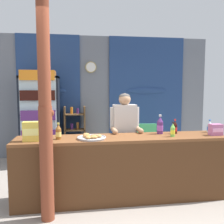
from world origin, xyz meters
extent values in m
plane|color=gray|center=(0.00, 1.15, 0.00)|extent=(7.48, 7.48, 0.00)
cube|color=slate|center=(0.00, 2.94, 1.39)|extent=(5.23, 0.12, 2.79)
cube|color=navy|center=(-1.17, 2.85, 1.64)|extent=(1.40, 0.04, 2.30)
ellipsoid|color=navy|center=(-1.17, 2.83, 1.52)|extent=(0.77, 0.10, 0.16)
cube|color=navy|center=(1.11, 2.85, 1.64)|extent=(1.81, 0.04, 2.30)
ellipsoid|color=navy|center=(1.11, 2.83, 1.52)|extent=(0.99, 0.10, 0.16)
cylinder|color=tan|center=(-0.22, 2.86, 2.07)|extent=(0.26, 0.03, 0.26)
cylinder|color=white|center=(-0.22, 2.84, 2.07)|extent=(0.22, 0.01, 0.22)
cube|color=beige|center=(0.44, 2.86, 1.73)|extent=(0.24, 0.02, 0.18)
cube|color=brown|center=(0.07, 0.46, 0.89)|extent=(3.01, 0.58, 0.04)
cube|color=#4E2E18|center=(0.07, 0.19, 0.43)|extent=(3.01, 0.04, 0.87)
cube|color=#4E2E18|center=(-1.40, 0.46, 0.43)|extent=(0.08, 0.52, 0.87)
cube|color=#4E2E18|center=(1.53, 0.46, 0.43)|extent=(0.08, 0.52, 0.87)
cylinder|color=brown|center=(-0.94, 0.01, 0.70)|extent=(0.16, 0.16, 1.39)
cylinder|color=brown|center=(-0.94, 0.01, 2.09)|extent=(0.15, 0.15, 1.39)
ellipsoid|color=brown|center=(-0.87, 0.01, 1.31)|extent=(0.06, 0.05, 0.08)
cube|color=black|center=(-1.32, 2.69, 0.92)|extent=(0.79, 0.04, 1.84)
cube|color=black|center=(-1.70, 2.41, 0.92)|extent=(0.04, 0.59, 1.84)
cube|color=black|center=(-0.95, 2.41, 0.92)|extent=(0.04, 0.59, 1.84)
cube|color=black|center=(-1.32, 2.41, 1.82)|extent=(0.79, 0.59, 0.04)
cube|color=black|center=(-1.32, 2.41, 0.04)|extent=(0.79, 0.59, 0.08)
cube|color=silver|center=(-1.32, 2.13, 0.97)|extent=(0.73, 0.02, 1.68)
cylinder|color=#B7B7BC|center=(-0.99, 2.10, 0.92)|extent=(0.02, 0.02, 0.40)
cube|color=silver|center=(-1.32, 2.41, 0.55)|extent=(0.71, 0.51, 0.02)
cube|color=#56286B|center=(-1.32, 2.30, 0.66)|extent=(0.67, 0.47, 0.20)
cube|color=silver|center=(-1.32, 2.41, 0.94)|extent=(0.71, 0.51, 0.02)
cube|color=#56286B|center=(-1.32, 2.30, 1.05)|extent=(0.67, 0.47, 0.20)
cube|color=silver|center=(-1.32, 2.41, 1.34)|extent=(0.71, 0.51, 0.02)
cube|color=black|center=(-1.32, 2.30, 1.45)|extent=(0.67, 0.47, 0.20)
cube|color=silver|center=(-1.32, 2.41, 1.74)|extent=(0.71, 0.51, 0.02)
cube|color=orange|center=(-1.32, 2.30, 1.85)|extent=(0.67, 0.47, 0.20)
cube|color=brown|center=(-0.83, 2.65, 0.59)|extent=(0.04, 0.28, 1.18)
cube|color=brown|center=(-0.39, 2.65, 0.59)|extent=(0.04, 0.28, 1.18)
cube|color=brown|center=(-0.61, 2.65, 1.00)|extent=(0.44, 0.28, 0.02)
cylinder|color=orange|center=(-0.67, 2.65, 1.09)|extent=(0.06, 0.06, 0.15)
cylinder|color=#56286B|center=(-0.54, 2.65, 1.08)|extent=(0.06, 0.06, 0.12)
cube|color=brown|center=(-0.61, 2.65, 0.65)|extent=(0.44, 0.28, 0.02)
cylinder|color=#56286B|center=(-0.67, 2.65, 0.73)|extent=(0.07, 0.07, 0.13)
cylinder|color=brown|center=(-0.54, 2.65, 0.74)|extent=(0.06, 0.06, 0.16)
cube|color=brown|center=(-0.61, 2.65, 0.30)|extent=(0.44, 0.28, 0.02)
cylinder|color=#75C64C|center=(-0.67, 2.65, 0.38)|extent=(0.06, 0.06, 0.15)
cylinder|color=#56286B|center=(-0.54, 2.65, 0.38)|extent=(0.05, 0.05, 0.14)
cube|color=#4CC675|center=(0.87, 2.13, 0.44)|extent=(0.48, 0.48, 0.04)
cube|color=#4CC675|center=(0.85, 1.94, 0.66)|extent=(0.42, 0.08, 0.40)
cylinder|color=#4CC675|center=(1.08, 2.31, 0.22)|extent=(0.04, 0.04, 0.44)
cylinder|color=#4CC675|center=(0.70, 2.34, 0.22)|extent=(0.04, 0.04, 0.44)
cylinder|color=#4CC675|center=(1.04, 1.93, 0.22)|extent=(0.04, 0.04, 0.44)
cylinder|color=#4CC675|center=(0.67, 1.96, 0.22)|extent=(0.04, 0.04, 0.44)
cube|color=#4CC675|center=(1.07, 2.12, 0.56)|extent=(0.07, 0.40, 0.03)
cube|color=#4CC675|center=(0.67, 2.15, 0.56)|extent=(0.07, 0.40, 0.03)
cylinder|color=#28282D|center=(0.11, 0.93, 0.41)|extent=(0.11, 0.11, 0.81)
cylinder|color=#28282D|center=(0.27, 0.93, 0.41)|extent=(0.11, 0.11, 0.81)
cube|color=#BCB7B2|center=(0.19, 0.93, 1.07)|extent=(0.37, 0.20, 0.52)
sphere|color=tan|center=(0.19, 0.93, 1.42)|extent=(0.19, 0.19, 0.19)
ellipsoid|color=#4C4742|center=(0.19, 0.94, 1.46)|extent=(0.18, 0.18, 0.10)
cylinder|color=#BCB7B2|center=(-0.01, 0.93, 1.12)|extent=(0.08, 0.08, 0.34)
cylinder|color=tan|center=(-0.01, 0.78, 0.95)|extent=(0.07, 0.26, 0.07)
sphere|color=tan|center=(-0.01, 0.65, 0.95)|extent=(0.08, 0.08, 0.08)
cylinder|color=#BCB7B2|center=(0.39, 0.93, 1.12)|extent=(0.08, 0.08, 0.34)
cylinder|color=tan|center=(0.39, 0.78, 0.95)|extent=(0.07, 0.26, 0.07)
sphere|color=tan|center=(0.39, 0.65, 0.95)|extent=(0.08, 0.08, 0.08)
cylinder|color=#56286B|center=(0.67, 0.60, 1.00)|extent=(0.09, 0.09, 0.18)
cone|color=#56286B|center=(0.67, 0.60, 1.13)|extent=(0.09, 0.09, 0.08)
cylinder|color=silver|center=(0.67, 0.60, 1.19)|extent=(0.04, 0.04, 0.03)
cylinder|color=purple|center=(0.67, 0.60, 1.00)|extent=(0.09, 0.09, 0.08)
cylinder|color=brown|center=(-0.82, 0.42, 0.98)|extent=(0.08, 0.08, 0.14)
cone|color=brown|center=(-0.82, 0.42, 1.08)|extent=(0.08, 0.08, 0.06)
cylinder|color=#E5CC4C|center=(-0.82, 0.42, 1.12)|extent=(0.03, 0.03, 0.02)
cylinder|color=#E5D166|center=(-0.82, 0.42, 0.98)|extent=(0.08, 0.08, 0.06)
cylinder|color=#75C64C|center=(0.78, 0.36, 0.97)|extent=(0.06, 0.06, 0.13)
cone|color=#75C64C|center=(0.78, 0.36, 1.07)|extent=(0.06, 0.06, 0.06)
cylinder|color=black|center=(0.78, 0.36, 1.11)|extent=(0.03, 0.03, 0.02)
cylinder|color=yellow|center=(0.78, 0.36, 0.97)|extent=(0.06, 0.06, 0.06)
cylinder|color=black|center=(0.90, 0.58, 0.98)|extent=(0.07, 0.07, 0.14)
cone|color=black|center=(0.90, 0.58, 1.08)|extent=(0.07, 0.07, 0.06)
cylinder|color=red|center=(0.90, 0.58, 1.12)|extent=(0.03, 0.03, 0.02)
cylinder|color=red|center=(0.90, 0.58, 0.98)|extent=(0.07, 0.07, 0.06)
cylinder|color=silver|center=(1.48, 0.61, 0.97)|extent=(0.08, 0.08, 0.12)
cone|color=silver|center=(1.48, 0.61, 1.06)|extent=(0.08, 0.08, 0.06)
cylinder|color=blue|center=(1.48, 0.61, 1.10)|extent=(0.03, 0.03, 0.02)
cylinder|color=blue|center=(1.48, 0.61, 0.97)|extent=(0.08, 0.08, 0.06)
cube|color=#B76699|center=(1.44, 0.37, 0.99)|extent=(0.18, 0.12, 0.17)
cube|color=#F7A5D8|center=(1.44, 0.31, 0.99)|extent=(0.16, 0.00, 0.06)
cube|color=#EAD14C|center=(-1.17, 0.35, 1.04)|extent=(0.21, 0.11, 0.26)
cube|color=#FFFF8C|center=(-1.17, 0.29, 1.04)|extent=(0.19, 0.00, 0.09)
cylinder|color=#BCBCC1|center=(-0.38, 0.38, 0.92)|extent=(0.38, 0.38, 0.02)
torus|color=#BCBCC1|center=(-0.38, 0.38, 0.93)|extent=(0.40, 0.40, 0.02)
ellipsoid|color=tan|center=(-0.28, 0.38, 0.95)|extent=(0.07, 0.07, 0.04)
ellipsoid|color=#A36638|center=(-0.34, 0.43, 0.94)|extent=(0.11, 0.08, 0.04)
ellipsoid|color=#C68947|center=(-0.45, 0.47, 0.95)|extent=(0.10, 0.07, 0.05)
ellipsoid|color=#B2753D|center=(-0.45, 0.39, 0.95)|extent=(0.10, 0.06, 0.04)
ellipsoid|color=#C68947|center=(-0.43, 0.32, 0.94)|extent=(0.08, 0.09, 0.04)
ellipsoid|color=#C68947|center=(-0.35, 0.32, 0.95)|extent=(0.11, 0.08, 0.04)
camera|label=1|loc=(-0.60, -2.96, 1.61)|focal=39.73mm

